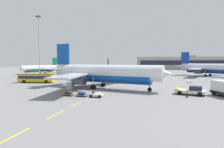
% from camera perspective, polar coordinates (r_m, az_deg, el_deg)
% --- Properties ---
extents(ground, '(400.00, 400.00, 0.00)m').
position_cam_1_polar(ground, '(60.19, 22.75, -3.14)').
color(ground, slate).
extents(apron_paint_markings, '(8.00, 98.56, 0.01)m').
position_cam_1_polar(apron_paint_markings, '(59.75, 1.55, -2.89)').
color(apron_paint_markings, yellow).
rests_on(apron_paint_markings, ground).
extents(airliner_foreground, '(34.59, 33.82, 12.20)m').
position_cam_1_polar(airliner_foreground, '(48.20, -2.83, 0.21)').
color(airliner_foreground, silver).
rests_on(airliner_foreground, ground).
extents(pushback_tug, '(6.48, 4.19, 2.08)m').
position_cam_1_polar(pushback_tug, '(42.35, 23.39, -4.73)').
color(pushback_tug, silver).
rests_on(pushback_tug, ground).
extents(airliner_mid_left, '(31.20, 28.96, 12.08)m').
position_cam_1_polar(airliner_mid_left, '(98.82, 28.44, 1.56)').
color(airliner_mid_left, silver).
rests_on(airliner_mid_left, ground).
extents(airliner_far_center, '(23.58, 24.93, 9.19)m').
position_cam_1_polar(airliner_far_center, '(117.28, -0.15, 1.84)').
color(airliner_far_center, white).
rests_on(airliner_far_center, ground).
extents(airliner_far_right, '(26.28, 27.10, 9.68)m').
position_cam_1_polar(airliner_far_right, '(116.06, -21.26, 1.64)').
color(airliner_far_right, white).
rests_on(airliner_far_right, ground).
extents(apron_shuttle_bus, '(12.29, 4.46, 3.00)m').
position_cam_1_polar(apron_shuttle_bus, '(66.75, -22.45, -0.97)').
color(apron_shuttle_bus, yellow).
rests_on(apron_shuttle_bus, ground).
extents(catering_truck, '(7.11, 2.96, 3.14)m').
position_cam_1_polar(catering_truck, '(68.04, 10.57, -0.75)').
color(catering_truck, black).
rests_on(catering_truck, ground).
extents(baggage_train, '(8.62, 1.69, 1.14)m').
position_cam_1_polar(baggage_train, '(37.62, -9.31, -6.09)').
color(baggage_train, silver).
rests_on(baggage_train, ground).
extents(ground_crew_worker, '(0.56, 0.50, 1.64)m').
position_cam_1_polar(ground_crew_worker, '(38.57, 22.25, -5.48)').
color(ground_crew_worker, '#191E38').
rests_on(ground_crew_worker, ground).
extents(uld_cargo_container, '(1.73, 1.70, 1.60)m').
position_cam_1_polar(uld_cargo_container, '(48.93, -12.77, -3.53)').
color(uld_cargo_container, '#B7BCC6').
rests_on(uld_cargo_container, ground).
extents(apron_light_mast_near, '(1.80, 1.80, 27.22)m').
position_cam_1_polar(apron_light_mast_near, '(89.14, -21.76, 9.82)').
color(apron_light_mast_near, slate).
rests_on(apron_light_mast_near, ground).
extents(terminal_satellite, '(75.72, 22.59, 13.03)m').
position_cam_1_polar(terminal_satellite, '(183.95, 20.01, 3.17)').
color(terminal_satellite, '#9E998E').
rests_on(terminal_satellite, ground).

